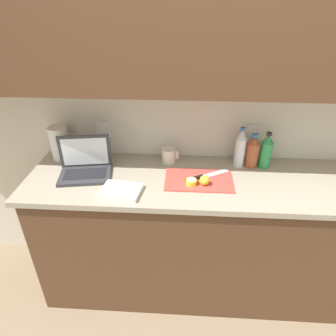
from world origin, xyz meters
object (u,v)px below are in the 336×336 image
object	(u,v)px
measuring_cup	(169,155)
bottle_green_soda	(266,151)
paper_towel_roll	(60,143)
bottle_oil_tall	(253,152)
knife	(200,177)
lemon_whole_beside	(204,180)
bottle_water_clear	(240,149)
cutting_board	(199,180)
laptop	(85,165)
lemon_half_cut	(191,182)

from	to	relation	value
measuring_cup	bottle_green_soda	bearing A→B (deg)	-1.72
bottle_green_soda	paper_towel_roll	world-z (taller)	bottle_green_soda
bottle_oil_tall	knife	bearing A→B (deg)	-151.36
lemon_whole_beside	knife	bearing A→B (deg)	107.72
bottle_green_soda	measuring_cup	xyz separation A→B (m)	(-0.62, 0.02, -0.06)
bottle_water_clear	paper_towel_roll	xyz separation A→B (m)	(-1.18, 0.03, -0.01)
cutting_board	bottle_oil_tall	bearing A→B (deg)	30.12
laptop	measuring_cup	size ratio (longest dim) A/B	3.08
laptop	knife	bearing A→B (deg)	-11.29
lemon_whole_beside	laptop	bearing A→B (deg)	172.64
bottle_water_clear	lemon_whole_beside	bearing A→B (deg)	-132.71
lemon_half_cut	laptop	bearing A→B (deg)	171.54
knife	cutting_board	bearing A→B (deg)	-149.25
lemon_half_cut	bottle_water_clear	size ratio (longest dim) A/B	0.24
bottle_water_clear	measuring_cup	world-z (taller)	bottle_water_clear
lemon_half_cut	bottle_oil_tall	world-z (taller)	bottle_oil_tall
laptop	cutting_board	size ratio (longest dim) A/B	0.85
bottle_water_clear	cutting_board	bearing A→B (deg)	-142.84
knife	lemon_whole_beside	size ratio (longest dim) A/B	4.72
lemon_half_cut	lemon_whole_beside	size ratio (longest dim) A/B	1.09
lemon_half_cut	bottle_green_soda	world-z (taller)	bottle_green_soda
bottle_oil_tall	paper_towel_roll	distance (m)	1.26
paper_towel_roll	knife	bearing A→B (deg)	-12.71
lemon_whole_beside	paper_towel_roll	world-z (taller)	paper_towel_roll
laptop	cutting_board	world-z (taller)	laptop
knife	measuring_cup	size ratio (longest dim) A/B	2.45
cutting_board	measuring_cup	world-z (taller)	measuring_cup
knife	bottle_water_clear	size ratio (longest dim) A/B	1.02
knife	paper_towel_roll	size ratio (longest dim) A/B	1.20
knife	measuring_cup	bearing A→B (deg)	104.83
bottle_water_clear	paper_towel_roll	bearing A→B (deg)	178.65
lemon_whole_beside	cutting_board	bearing A→B (deg)	121.00
laptop	paper_towel_roll	distance (m)	0.29
bottle_green_soda	paper_towel_roll	size ratio (longest dim) A/B	1.05
lemon_half_cut	measuring_cup	size ratio (longest dim) A/B	0.56
knife	measuring_cup	xyz separation A→B (m)	(-0.20, 0.20, 0.03)
laptop	lemon_half_cut	xyz separation A→B (m)	(0.65, -0.10, -0.03)
lemon_half_cut	bottle_green_soda	size ratio (longest dim) A/B	0.26
lemon_half_cut	paper_towel_roll	xyz separation A→B (m)	(-0.87, 0.28, 0.09)
lemon_half_cut	measuring_cup	distance (m)	0.31
bottle_green_soda	knife	bearing A→B (deg)	-156.40
laptop	measuring_cup	world-z (taller)	laptop
bottle_oil_tall	cutting_board	bearing A→B (deg)	-149.88
bottle_water_clear	measuring_cup	distance (m)	0.46
bottle_water_clear	bottle_green_soda	bearing A→B (deg)	0.00
cutting_board	paper_towel_roll	distance (m)	0.95
bottle_water_clear	bottle_oil_tall	bearing A→B (deg)	-0.00
lemon_whole_beside	bottle_water_clear	distance (m)	0.35
bottle_water_clear	laptop	bearing A→B (deg)	-170.81
knife	measuring_cup	distance (m)	0.29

